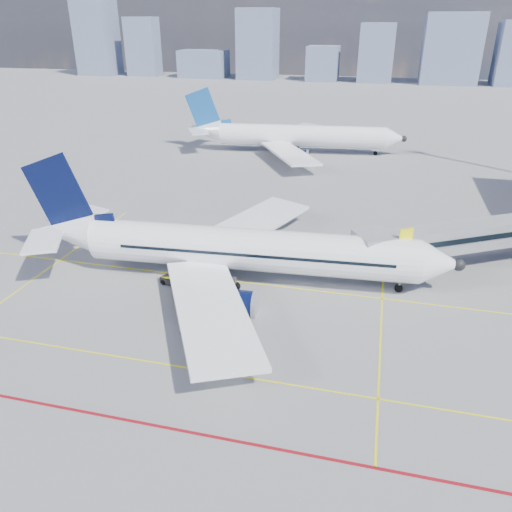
{
  "coord_description": "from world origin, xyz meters",
  "views": [
    {
      "loc": [
        12.33,
        -33.88,
        23.53
      ],
      "look_at": [
        2.37,
        5.99,
        4.0
      ],
      "focal_mm": 35.0,
      "sensor_mm": 36.0,
      "label": 1
    }
  ],
  "objects_px": {
    "second_aircraft": "(292,136)",
    "baggage_tug": "(219,328)",
    "main_aircraft": "(232,249)",
    "belt_loader": "(179,281)",
    "cargo_dolly": "(200,322)",
    "ramp_worker": "(226,349)"
  },
  "relations": [
    {
      "from": "baggage_tug",
      "to": "cargo_dolly",
      "type": "relative_size",
      "value": 0.77
    },
    {
      "from": "belt_loader",
      "to": "second_aircraft",
      "type": "bearing_deg",
      "value": 107.75
    },
    {
      "from": "second_aircraft",
      "to": "cargo_dolly",
      "type": "relative_size",
      "value": 12.39
    },
    {
      "from": "belt_loader",
      "to": "ramp_worker",
      "type": "xyz_separation_m",
      "value": [
        7.83,
        -9.76,
        0.28
      ]
    },
    {
      "from": "second_aircraft",
      "to": "ramp_worker",
      "type": "xyz_separation_m",
      "value": [
        6.9,
        -65.74,
        -2.39
      ]
    },
    {
      "from": "second_aircraft",
      "to": "cargo_dolly",
      "type": "distance_m",
      "value": 63.12
    },
    {
      "from": "belt_loader",
      "to": "ramp_worker",
      "type": "height_order",
      "value": "belt_loader"
    },
    {
      "from": "second_aircraft",
      "to": "baggage_tug",
      "type": "distance_m",
      "value": 63.41
    },
    {
      "from": "ramp_worker",
      "to": "main_aircraft",
      "type": "bearing_deg",
      "value": 10.24
    },
    {
      "from": "main_aircraft",
      "to": "cargo_dolly",
      "type": "bearing_deg",
      "value": -93.38
    },
    {
      "from": "cargo_dolly",
      "to": "ramp_worker",
      "type": "relative_size",
      "value": 2.05
    },
    {
      "from": "second_aircraft",
      "to": "baggage_tug",
      "type": "xyz_separation_m",
      "value": [
        5.49,
        -63.13,
        -2.43
      ]
    },
    {
      "from": "main_aircraft",
      "to": "ramp_worker",
      "type": "bearing_deg",
      "value": -79.77
    },
    {
      "from": "baggage_tug",
      "to": "cargo_dolly",
      "type": "xyz_separation_m",
      "value": [
        -1.7,
        0.16,
        0.18
      ]
    },
    {
      "from": "main_aircraft",
      "to": "belt_loader",
      "type": "bearing_deg",
      "value": -151.92
    },
    {
      "from": "second_aircraft",
      "to": "belt_loader",
      "type": "relative_size",
      "value": 8.06
    },
    {
      "from": "cargo_dolly",
      "to": "belt_loader",
      "type": "bearing_deg",
      "value": 113.43
    },
    {
      "from": "ramp_worker",
      "to": "cargo_dolly",
      "type": "bearing_deg",
      "value": 44.1
    },
    {
      "from": "cargo_dolly",
      "to": "ramp_worker",
      "type": "bearing_deg",
      "value": -52.46
    },
    {
      "from": "main_aircraft",
      "to": "belt_loader",
      "type": "distance_m",
      "value": 6.05
    },
    {
      "from": "ramp_worker",
      "to": "belt_loader",
      "type": "bearing_deg",
      "value": 34.65
    },
    {
      "from": "baggage_tug",
      "to": "ramp_worker",
      "type": "height_order",
      "value": "ramp_worker"
    }
  ]
}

